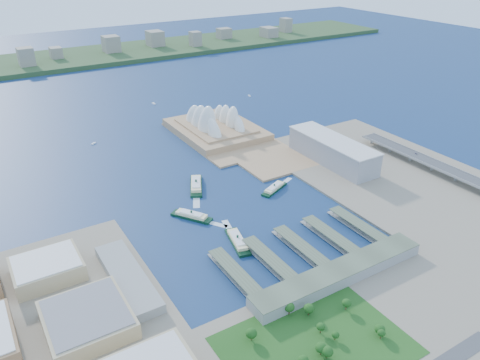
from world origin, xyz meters
TOP-DOWN VIEW (x-y plane):
  - ground at (0.00, 0.00)m, footprint 3000.00×3000.00m
  - south_land at (0.00, -210.00)m, footprint 720.00×180.00m
  - east_land at (240.00, -50.00)m, footprint 240.00×500.00m
  - peninsula at (107.50, 260.00)m, footprint 135.00×220.00m
  - far_shore at (0.00, 980.00)m, footprint 2200.00×260.00m
  - opera_house at (105.00, 280.00)m, footprint 134.00×180.00m
  - toaster_building at (195.00, 80.00)m, footprint 45.00×155.00m
  - expressway at (300.00, -60.00)m, footprint 26.00×340.00m
  - west_buildings at (-250.00, -70.00)m, footprint 200.00×280.00m
  - ferry_wharves at (14.00, -75.00)m, footprint 184.00×90.00m
  - terminal_building at (15.00, -135.00)m, footprint 200.00×28.00m
  - park at (-60.00, -190.00)m, footprint 150.00×110.00m
  - far_skyline at (0.00, 960.00)m, footprint 1900.00×140.00m
  - ferry_a at (-56.84, 49.08)m, footprint 40.43×50.99m
  - ferry_b at (-16.01, 117.49)m, footprint 41.10×61.59m
  - ferry_c at (-36.73, -26.42)m, footprint 25.93×56.75m
  - ferry_d at (70.69, 54.46)m, footprint 49.25×30.95m
  - boat_b at (-92.81, 344.57)m, footprint 9.28×7.62m
  - boat_c at (273.57, 435.52)m, footprint 5.24×10.74m
  - boat_e at (74.34, 492.62)m, footprint 4.21×11.56m
  - car_c at (304.00, 13.99)m, footprint 1.90×4.67m

SIDE VIEW (x-z plane):
  - ground at x=0.00m, z-range 0.00..0.00m
  - boat_c at x=273.57m, z-range 0.00..2.32m
  - boat_b at x=-92.81m, z-range 0.00..2.44m
  - boat_e at x=74.34m, z-range 0.00..2.80m
  - south_land at x=0.00m, z-range 0.00..3.00m
  - east_land at x=240.00m, z-range 0.00..3.00m
  - peninsula at x=107.50m, z-range 0.00..3.00m
  - ferry_d at x=70.69m, z-range 0.00..9.16m
  - ferry_wharves at x=14.00m, z-range 0.00..9.30m
  - ferry_a at x=-56.84m, z-range 0.00..9.93m
  - ferry_c at x=-36.73m, z-range 0.00..10.40m
  - ferry_b at x=-16.01m, z-range 0.00..11.55m
  - far_shore at x=0.00m, z-range 0.00..12.00m
  - expressway at x=300.00m, z-range 3.00..14.85m
  - terminal_building at x=15.00m, z-range 3.00..15.00m
  - park at x=-60.00m, z-range 3.00..19.00m
  - car_c at x=304.00m, z-range 14.85..16.21m
  - west_buildings at x=-250.00m, z-range 3.00..30.00m
  - toaster_building at x=195.00m, z-range 3.00..38.00m
  - opera_house at x=105.00m, z-range 3.00..61.00m
  - far_skyline at x=0.00m, z-range 12.00..67.00m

